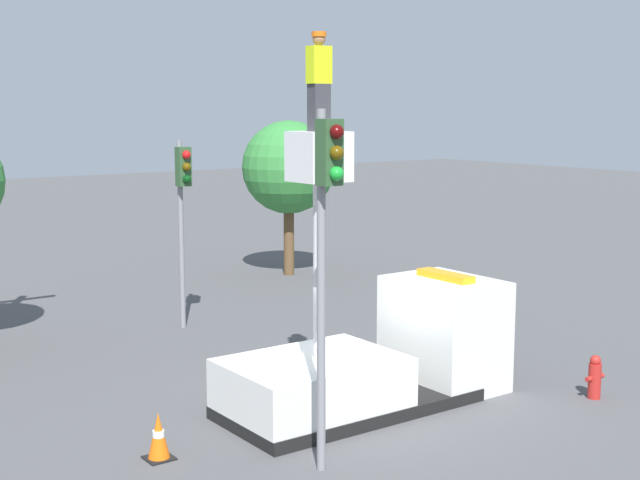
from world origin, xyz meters
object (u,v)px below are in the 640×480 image
bucket_truck (377,357)px  traffic_cone_rear (159,437)px  traffic_light_across (183,197)px  fire_hydrant (595,377)px  traffic_light_pole (326,220)px  worker (319,82)px  tree_right_bg (289,168)px

bucket_truck → traffic_cone_rear: size_ratio=7.34×
traffic_light_across → fire_hydrant: size_ratio=5.54×
traffic_light_pole → traffic_cone_rear: 4.62m
bucket_truck → fire_hydrant: bucket_truck is taller
traffic_light_pole → traffic_light_across: (2.51, 9.66, -0.57)m
bucket_truck → traffic_cone_rear: bearing=-178.9°
bucket_truck → traffic_light_pole: (-2.81, -2.14, 3.12)m
worker → traffic_cone_rear: size_ratio=2.19×
fire_hydrant → tree_right_bg: bearing=80.4°
worker → tree_right_bg: 14.60m
worker → traffic_light_across: 8.07m
traffic_light_across → traffic_light_pole: bearing=-104.5°
bucket_truck → traffic_light_pole: 4.71m
tree_right_bg → bucket_truck: bearing=-116.6°
worker → tree_right_bg: (7.54, 12.25, -2.51)m
bucket_truck → fire_hydrant: (3.68, -2.34, -0.50)m
fire_hydrant → tree_right_bg: tree_right_bg is taller
traffic_light_pole → fire_hydrant: traffic_light_pole is taller
traffic_cone_rear → tree_right_bg: size_ratio=0.15×
traffic_light_across → fire_hydrant: 11.06m
traffic_light_pole → traffic_cone_rear: bearing=133.2°
traffic_light_across → worker: bearing=-98.3°
fire_hydrant → traffic_cone_rear: bearing=165.0°
bucket_truck → traffic_light_across: bearing=92.3°
traffic_light_pole → bucket_truck: bearing=37.3°
worker → traffic_light_across: bearing=81.7°
traffic_light_pole → tree_right_bg: traffic_light_pole is taller
bucket_truck → fire_hydrant: size_ratio=6.60×
worker → traffic_light_across: (1.10, 7.52, -2.73)m
fire_hydrant → tree_right_bg: size_ratio=0.17×
bucket_truck → traffic_light_across: (-0.30, 7.52, 2.55)m
traffic_light_across → tree_right_bg: 7.99m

